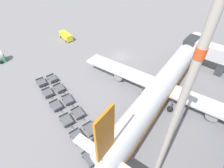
# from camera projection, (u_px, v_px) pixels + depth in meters

# --- Properties ---
(ground_plane) EXTENTS (500.00, 500.00, 0.00)m
(ground_plane) POSITION_uv_depth(u_px,v_px,m) (121.00, 57.00, 46.58)
(ground_plane) COLOR gray
(airplane) EXTENTS (35.57, 45.02, 12.59)m
(airplane) POSITION_uv_depth(u_px,v_px,m) (165.00, 81.00, 33.46)
(airplane) COLOR silver
(airplane) RESTS_ON ground_plane
(service_van) EXTENTS (5.81, 3.04, 1.96)m
(service_van) POSITION_uv_depth(u_px,v_px,m) (66.00, 36.00, 53.66)
(service_van) COLOR yellow
(service_van) RESTS_ON ground_plane
(baggage_dolly_row_near_col_a) EXTENTS (3.38, 2.27, 0.92)m
(baggage_dolly_row_near_col_a) POSITION_uv_depth(u_px,v_px,m) (42.00, 82.00, 37.75)
(baggage_dolly_row_near_col_a) COLOR #515459
(baggage_dolly_row_near_col_a) RESTS_ON ground_plane
(baggage_dolly_row_near_col_b) EXTENTS (3.38, 2.29, 0.92)m
(baggage_dolly_row_near_col_b) POSITION_uv_depth(u_px,v_px,m) (48.00, 93.00, 35.26)
(baggage_dolly_row_near_col_b) COLOR #515459
(baggage_dolly_row_near_col_b) RESTS_ON ground_plane
(baggage_dolly_row_near_col_c) EXTENTS (3.37, 2.14, 0.92)m
(baggage_dolly_row_near_col_c) POSITION_uv_depth(u_px,v_px,m) (56.00, 106.00, 32.63)
(baggage_dolly_row_near_col_c) COLOR #515459
(baggage_dolly_row_near_col_c) RESTS_ON ground_plane
(baggage_dolly_row_near_col_d) EXTENTS (3.38, 2.28, 0.92)m
(baggage_dolly_row_near_col_d) POSITION_uv_depth(u_px,v_px,m) (67.00, 120.00, 30.08)
(baggage_dolly_row_near_col_d) COLOR #515459
(baggage_dolly_row_near_col_d) RESTS_ON ground_plane
(baggage_dolly_row_near_col_e) EXTENTS (3.37, 2.14, 0.92)m
(baggage_dolly_row_near_col_e) POSITION_uv_depth(u_px,v_px,m) (78.00, 137.00, 27.65)
(baggage_dolly_row_near_col_e) COLOR #515459
(baggage_dolly_row_near_col_e) RESTS_ON ground_plane
(baggage_dolly_row_near_col_f) EXTENTS (3.37, 2.16, 0.92)m
(baggage_dolly_row_near_col_f) POSITION_uv_depth(u_px,v_px,m) (91.00, 158.00, 25.07)
(baggage_dolly_row_near_col_f) COLOR #515459
(baggage_dolly_row_near_col_f) RESTS_ON ground_plane
(baggage_dolly_row_mid_a_col_a) EXTENTS (3.37, 2.14, 0.92)m
(baggage_dolly_row_mid_a_col_a) POSITION_uv_depth(u_px,v_px,m) (52.00, 79.00, 38.74)
(baggage_dolly_row_mid_a_col_a) COLOR #515459
(baggage_dolly_row_mid_a_col_a) RESTS_ON ground_plane
(baggage_dolly_row_mid_a_col_b) EXTENTS (3.37, 2.14, 0.92)m
(baggage_dolly_row_mid_a_col_b) POSITION_uv_depth(u_px,v_px,m) (60.00, 88.00, 36.30)
(baggage_dolly_row_mid_a_col_b) COLOR #515459
(baggage_dolly_row_mid_a_col_b) RESTS_ON ground_plane
(baggage_dolly_row_mid_a_col_c) EXTENTS (3.39, 2.35, 0.92)m
(baggage_dolly_row_mid_a_col_c) POSITION_uv_depth(u_px,v_px,m) (68.00, 100.00, 33.78)
(baggage_dolly_row_mid_a_col_c) COLOR #515459
(baggage_dolly_row_mid_a_col_c) RESTS_ON ground_plane
(baggage_dolly_row_mid_a_col_d) EXTENTS (3.38, 2.24, 0.92)m
(baggage_dolly_row_mid_a_col_d) POSITION_uv_depth(u_px,v_px,m) (78.00, 113.00, 31.28)
(baggage_dolly_row_mid_a_col_d) COLOR #515459
(baggage_dolly_row_mid_a_col_d) RESTS_ON ground_plane
(baggage_dolly_row_mid_a_col_e) EXTENTS (3.38, 2.21, 0.92)m
(baggage_dolly_row_mid_a_col_e) POSITION_uv_depth(u_px,v_px,m) (91.00, 129.00, 28.71)
(baggage_dolly_row_mid_a_col_e) COLOR #515459
(baggage_dolly_row_mid_a_col_e) RESTS_ON ground_plane
(baggage_dolly_row_mid_a_col_f) EXTENTS (3.38, 2.29, 0.92)m
(baggage_dolly_row_mid_a_col_f) POSITION_uv_depth(u_px,v_px,m) (106.00, 148.00, 26.18)
(baggage_dolly_row_mid_a_col_f) COLOR #515459
(baggage_dolly_row_mid_a_col_f) RESTS_ON ground_plane
(apron_light_mast) EXTENTS (2.00, 0.70, 25.91)m
(apron_light_mast) POSITION_uv_depth(u_px,v_px,m) (174.00, 121.00, 12.13)
(apron_light_mast) COLOR #ADA89E
(apron_light_mast) RESTS_ON ground_plane
(stand_guidance_stripe) EXTENTS (2.44, 22.55, 0.01)m
(stand_guidance_stripe) POSITION_uv_depth(u_px,v_px,m) (141.00, 127.00, 29.56)
(stand_guidance_stripe) COLOR white
(stand_guidance_stripe) RESTS_ON ground_plane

